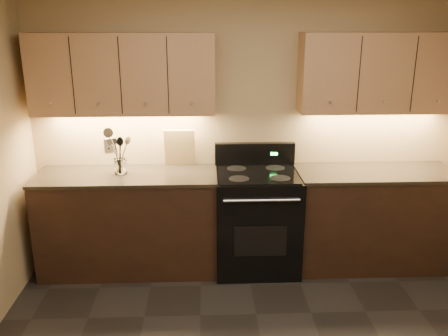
{
  "coord_description": "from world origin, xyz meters",
  "views": [
    {
      "loc": [
        -0.39,
        -2.37,
        2.25
      ],
      "look_at": [
        -0.23,
        1.45,
        1.05
      ],
      "focal_mm": 38.0,
      "sensor_mm": 36.0,
      "label": 1
    }
  ],
  "objects": [
    {
      "name": "steel_skimmer",
      "position": [
        -1.13,
        1.72,
        1.14
      ],
      "size": [
        0.22,
        0.13,
        0.41
      ],
      "primitive_type": null,
      "rotation": [
        -0.1,
        -0.33,
        -0.01
      ],
      "color": "silver",
      "rests_on": "utensil_crock"
    },
    {
      "name": "black_spoon",
      "position": [
        -1.16,
        1.73,
        1.11
      ],
      "size": [
        0.09,
        0.12,
        0.34
      ],
      "primitive_type": null,
      "rotation": [
        0.19,
        0.09,
        0.03
      ],
      "color": "black",
      "rests_on": "utensil_crock"
    },
    {
      "name": "outlet_plate",
      "position": [
        -1.3,
        1.99,
        1.12
      ],
      "size": [
        0.08,
        0.01,
        0.12
      ],
      "primitive_type": "cube",
      "color": "#B2B5BA",
      "rests_on": "wall_back"
    },
    {
      "name": "upper_cab_right",
      "position": [
        1.18,
        1.85,
        1.8
      ],
      "size": [
        1.44,
        0.3,
        0.7
      ],
      "primitive_type": "cube",
      "color": "#A57952",
      "rests_on": "wall_back"
    },
    {
      "name": "wall_back",
      "position": [
        0.0,
        2.0,
        1.3
      ],
      "size": [
        4.0,
        0.04,
        2.6
      ],
      "primitive_type": "cube",
      "color": "tan",
      "rests_on": "ground"
    },
    {
      "name": "black_turner",
      "position": [
        -1.15,
        1.71,
        1.1
      ],
      "size": [
        0.15,
        0.16,
        0.33
      ],
      "primitive_type": null,
      "rotation": [
        -0.23,
        -0.12,
        0.27
      ],
      "color": "black",
      "rests_on": "utensil_crock"
    },
    {
      "name": "cutting_board",
      "position": [
        -0.63,
        1.95,
        1.11
      ],
      "size": [
        0.29,
        0.11,
        0.36
      ],
      "primitive_type": "cube",
      "rotation": [
        0.24,
        0.0,
        -0.01
      ],
      "color": "tan",
      "rests_on": "counter_left"
    },
    {
      "name": "wooden_spoon",
      "position": [
        -1.18,
        1.71,
        1.11
      ],
      "size": [
        0.17,
        0.11,
        0.34
      ],
      "primitive_type": null,
      "rotation": [
        -0.1,
        0.35,
        0.11
      ],
      "color": "tan",
      "rests_on": "utensil_crock"
    },
    {
      "name": "stove",
      "position": [
        0.08,
        1.68,
        0.48
      ],
      "size": [
        0.76,
        0.68,
        1.14
      ],
      "color": "black",
      "rests_on": "ground"
    },
    {
      "name": "upper_cab_left",
      "position": [
        -1.1,
        1.85,
        1.8
      ],
      "size": [
        1.6,
        0.3,
        0.7
      ],
      "primitive_type": "cube",
      "color": "#A57952",
      "rests_on": "wall_back"
    },
    {
      "name": "utensil_crock",
      "position": [
        -1.15,
        1.72,
        0.99
      ],
      "size": [
        0.12,
        0.12,
        0.14
      ],
      "color": "white",
      "rests_on": "counter_left"
    },
    {
      "name": "steel_spatula",
      "position": [
        -1.13,
        1.73,
        1.11
      ],
      "size": [
        0.2,
        0.11,
        0.35
      ],
      "primitive_type": null,
      "rotation": [
        0.09,
        -0.34,
        -0.16
      ],
      "color": "silver",
      "rests_on": "utensil_crock"
    },
    {
      "name": "counter_left",
      "position": [
        -1.1,
        1.7,
        0.47
      ],
      "size": [
        1.62,
        0.62,
        0.93
      ],
      "color": "black",
      "rests_on": "ground"
    },
    {
      "name": "counter_right",
      "position": [
        1.18,
        1.7,
        0.47
      ],
      "size": [
        1.46,
        0.62,
        0.93
      ],
      "color": "black",
      "rests_on": "ground"
    }
  ]
}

